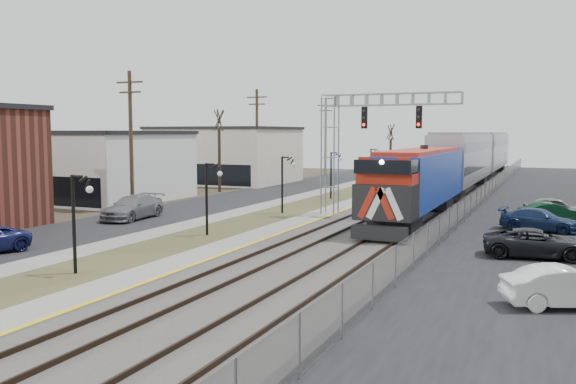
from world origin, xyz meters
The scene contains 21 objects.
street_west centered at (-11.50, 35.00, 0.02)m, with size 7.00×120.00×0.04m, color black.
sidewalk centered at (-7.00, 35.00, 0.04)m, with size 2.00×120.00×0.08m, color gray.
grass_median centered at (-4.00, 35.00, 0.03)m, with size 4.00×120.00×0.06m, color #444726.
platform centered at (-1.00, 35.00, 0.12)m, with size 2.00×120.00×0.24m, color gray.
ballast_bed centered at (4.00, 35.00, 0.10)m, with size 8.00×120.00×0.20m, color #595651.
platform_edge centered at (-0.12, 35.00, 0.24)m, with size 0.24×120.00×0.01m, color gold.
track_near centered at (2.00, 35.00, 0.28)m, with size 1.58×120.00×0.15m.
track_far centered at (5.50, 35.00, 0.28)m, with size 1.58×120.00×0.15m.
train centered at (5.50, 51.55, 2.88)m, with size 3.00×63.05×5.33m.
signal_gantry centered at (1.22, 27.99, 5.59)m, with size 9.00×1.07×8.15m.
lampposts centered at (-4.00, 18.29, 2.00)m, with size 0.14×62.14×4.00m.
utility_poles centered at (-14.50, 25.00, 5.00)m, with size 0.28×80.28×10.00m.
fence centered at (8.20, 35.00, 0.80)m, with size 0.04×120.00×1.60m, color gray.
buildings_west centered at (-21.00, 24.21, 3.01)m, with size 14.00×67.00×7.00m.
bare_trees centered at (-12.66, 38.91, 2.70)m, with size 12.30×42.30×5.95m.
car_lot_b centered at (13.86, 10.76, 0.66)m, with size 1.40×4.01×1.32m, color white.
car_lot_c centered at (12.73, 18.87, 0.65)m, with size 2.14×4.65×1.29m, color black.
car_lot_d centered at (12.64, 27.00, 0.63)m, with size 1.78×4.37×1.27m, color navy.
car_lot_e centered at (13.43, 33.09, 0.69)m, with size 1.63×4.05×1.38m, color gray.
car_lot_f centered at (13.27, 30.49, 0.64)m, with size 1.35×3.86×1.27m, color #0A361E.
car_street_b centered at (-11.78, 21.54, 0.76)m, with size 2.13×5.23×1.52m, color slate.
Camera 1 is at (13.38, -10.38, 5.65)m, focal length 38.00 mm.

